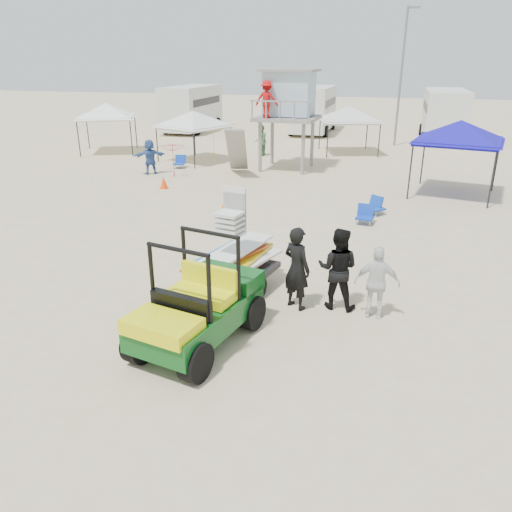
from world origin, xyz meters
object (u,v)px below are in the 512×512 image
(surf_trailer, at_px, (234,258))
(man_left, at_px, (297,268))
(utility_cart, at_px, (195,298))
(canopy_blue, at_px, (461,124))
(lifeguard_tower, at_px, (287,97))

(surf_trailer, distance_m, man_left, 1.55)
(utility_cart, bearing_deg, surf_trailer, 89.87)
(man_left, height_order, canopy_blue, canopy_blue)
(lifeguard_tower, relative_size, canopy_blue, 1.27)
(utility_cart, distance_m, surf_trailer, 2.34)
(lifeguard_tower, bearing_deg, utility_cart, -83.41)
(utility_cart, xyz_separation_m, lifeguard_tower, (-1.93, 16.71, 2.43))
(surf_trailer, height_order, lifeguard_tower, lifeguard_tower)
(utility_cart, height_order, surf_trailer, surf_trailer)
(man_left, distance_m, canopy_blue, 12.21)
(surf_trailer, bearing_deg, lifeguard_tower, 97.67)
(surf_trailer, height_order, canopy_blue, canopy_blue)
(utility_cart, bearing_deg, lifeguard_tower, 96.59)
(lifeguard_tower, bearing_deg, canopy_blue, -23.74)
(utility_cart, relative_size, man_left, 1.62)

